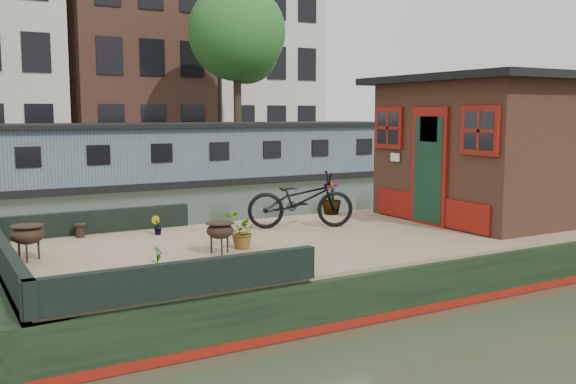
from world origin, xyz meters
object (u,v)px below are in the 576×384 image
bicycle (301,200)px  brazier_front (220,238)px  brazier_rear (28,243)px  cabin (507,146)px

bicycle → brazier_front: size_ratio=4.03×
brazier_rear → brazier_front: bearing=-20.6°
cabin → brazier_rear: (-7.79, 0.49, -1.01)m
cabin → brazier_front: bearing=-176.5°
brazier_front → brazier_rear: 2.35m
cabin → brazier_front: cabin is taller
brazier_front → brazier_rear: size_ratio=0.94×
cabin → brazier_front: size_ratio=9.61×
cabin → brazier_rear: cabin is taller
bicycle → brazier_rear: bearing=115.9°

